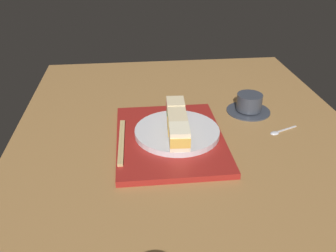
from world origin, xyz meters
The scene contains 10 objects.
ground_plane centered at (0.00, 0.00, -1.50)cm, with size 140.00×100.00×3.00cm, color olive.
serving_tray centered at (-2.69, -5.44, 0.81)cm, with size 38.19×29.28×1.63cm, color maroon.
sandwich_plate centered at (-3.42, -3.36, 2.44)cm, with size 23.54×23.54×1.62cm, color silver.
sandwich_nearmost centered at (-11.73, -2.81, 5.68)cm, with size 7.24×5.67×4.88cm.
sandwich_inner_near centered at (-6.19, -3.17, 5.57)cm, with size 7.02×5.67×4.64cm.
sandwich_inner_far centered at (-0.65, -3.54, 5.74)cm, with size 7.14×5.90×4.99cm.
sandwich_farmost centered at (4.89, -3.91, 5.87)cm, with size 7.39×5.57×5.25cm.
chopsticks_pair centered at (-0.80, -18.74, 1.98)cm, with size 22.52×1.94×0.70cm.
coffee_cup centered at (-18.13, 21.78, 2.61)cm, with size 13.90×13.90×6.00cm.
teaspoon centered at (-4.24, 26.40, 0.35)cm, with size 4.89×9.54×0.80cm.
Camera 1 is at (82.91, -15.21, 52.95)cm, focal length 38.79 mm.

